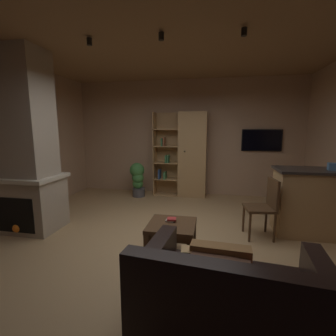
{
  "coord_description": "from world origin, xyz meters",
  "views": [
    {
      "loc": [
        0.69,
        -3.24,
        1.66
      ],
      "look_at": [
        0.0,
        0.4,
        1.05
      ],
      "focal_mm": 25.37,
      "sensor_mm": 36.0,
      "label": 1
    }
  ],
  "objects_px": {
    "dining_chair": "(265,204)",
    "tissue_box": "(333,167)",
    "wall_mounted_tv": "(262,140)",
    "coffee_table": "(172,230)",
    "stone_fireplace": "(26,152)",
    "kitchen_bar_counter": "(320,203)",
    "table_book_0": "(170,221)",
    "potted_floor_plant": "(138,178)",
    "leather_couch": "(230,304)",
    "table_book_1": "(172,219)",
    "bookshelf_cabinet": "(189,155)"
  },
  "relations": [
    {
      "from": "coffee_table",
      "to": "potted_floor_plant",
      "type": "height_order",
      "value": "potted_floor_plant"
    },
    {
      "from": "table_book_1",
      "to": "wall_mounted_tv",
      "type": "relative_size",
      "value": 0.13
    },
    {
      "from": "stone_fireplace",
      "to": "potted_floor_plant",
      "type": "height_order",
      "value": "stone_fireplace"
    },
    {
      "from": "leather_couch",
      "to": "wall_mounted_tv",
      "type": "bearing_deg",
      "value": 77.32
    },
    {
      "from": "table_book_0",
      "to": "potted_floor_plant",
      "type": "bearing_deg",
      "value": 116.54
    },
    {
      "from": "bookshelf_cabinet",
      "to": "wall_mounted_tv",
      "type": "relative_size",
      "value": 2.25
    },
    {
      "from": "stone_fireplace",
      "to": "table_book_1",
      "type": "xyz_separation_m",
      "value": [
        2.44,
        -0.35,
        -0.82
      ]
    },
    {
      "from": "bookshelf_cabinet",
      "to": "tissue_box",
      "type": "xyz_separation_m",
      "value": [
        2.34,
        -1.92,
        0.08
      ]
    },
    {
      "from": "kitchen_bar_counter",
      "to": "tissue_box",
      "type": "distance_m",
      "value": 0.59
    },
    {
      "from": "tissue_box",
      "to": "coffee_table",
      "type": "xyz_separation_m",
      "value": [
        -2.26,
        -0.99,
        -0.75
      ]
    },
    {
      "from": "table_book_0",
      "to": "dining_chair",
      "type": "height_order",
      "value": "dining_chair"
    },
    {
      "from": "coffee_table",
      "to": "wall_mounted_tv",
      "type": "relative_size",
      "value": 0.66
    },
    {
      "from": "table_book_1",
      "to": "leather_couch",
      "type": "bearing_deg",
      "value": -61.28
    },
    {
      "from": "dining_chair",
      "to": "tissue_box",
      "type": "bearing_deg",
      "value": 10.91
    },
    {
      "from": "leather_couch",
      "to": "dining_chair",
      "type": "relative_size",
      "value": 1.67
    },
    {
      "from": "table_book_0",
      "to": "wall_mounted_tv",
      "type": "relative_size",
      "value": 0.12
    },
    {
      "from": "table_book_0",
      "to": "wall_mounted_tv",
      "type": "distance_m",
      "value": 3.61
    },
    {
      "from": "potted_floor_plant",
      "to": "tissue_box",
      "type": "bearing_deg",
      "value": -24.47
    },
    {
      "from": "leather_couch",
      "to": "table_book_0",
      "type": "bearing_deg",
      "value": 119.65
    },
    {
      "from": "tissue_box",
      "to": "dining_chair",
      "type": "relative_size",
      "value": 0.13
    },
    {
      "from": "leather_couch",
      "to": "bookshelf_cabinet",
      "type": "bearing_deg",
      "value": 100.41
    },
    {
      "from": "potted_floor_plant",
      "to": "stone_fireplace",
      "type": "bearing_deg",
      "value": -117.45
    },
    {
      "from": "tissue_box",
      "to": "table_book_0",
      "type": "xyz_separation_m",
      "value": [
        -2.3,
        -0.93,
        -0.65
      ]
    },
    {
      "from": "wall_mounted_tv",
      "to": "dining_chair",
      "type": "bearing_deg",
      "value": -98.09
    },
    {
      "from": "leather_couch",
      "to": "table_book_1",
      "type": "distance_m",
      "value": 1.42
    },
    {
      "from": "bookshelf_cabinet",
      "to": "kitchen_bar_counter",
      "type": "xyz_separation_m",
      "value": [
        2.25,
        -1.86,
        -0.49
      ]
    },
    {
      "from": "stone_fireplace",
      "to": "leather_couch",
      "type": "height_order",
      "value": "stone_fireplace"
    },
    {
      "from": "leather_couch",
      "to": "table_book_1",
      "type": "xyz_separation_m",
      "value": [
        -0.68,
        1.24,
        0.17
      ]
    },
    {
      "from": "bookshelf_cabinet",
      "to": "kitchen_bar_counter",
      "type": "distance_m",
      "value": 2.97
    },
    {
      "from": "kitchen_bar_counter",
      "to": "wall_mounted_tv",
      "type": "height_order",
      "value": "wall_mounted_tv"
    },
    {
      "from": "potted_floor_plant",
      "to": "table_book_0",
      "type": "bearing_deg",
      "value": -63.46
    },
    {
      "from": "table_book_1",
      "to": "table_book_0",
      "type": "bearing_deg",
      "value": -174.33
    },
    {
      "from": "table_book_1",
      "to": "potted_floor_plant",
      "type": "xyz_separation_m",
      "value": [
        -1.3,
        2.55,
        -0.02
      ]
    },
    {
      "from": "tissue_box",
      "to": "table_book_0",
      "type": "distance_m",
      "value": 2.56
    },
    {
      "from": "kitchen_bar_counter",
      "to": "potted_floor_plant",
      "type": "xyz_separation_m",
      "value": [
        -3.48,
        1.57,
        -0.07
      ]
    },
    {
      "from": "wall_mounted_tv",
      "to": "coffee_table",
      "type": "bearing_deg",
      "value": -117.62
    },
    {
      "from": "stone_fireplace",
      "to": "tissue_box",
      "type": "height_order",
      "value": "stone_fireplace"
    },
    {
      "from": "bookshelf_cabinet",
      "to": "wall_mounted_tv",
      "type": "height_order",
      "value": "bookshelf_cabinet"
    },
    {
      "from": "leather_couch",
      "to": "coffee_table",
      "type": "height_order",
      "value": "leather_couch"
    },
    {
      "from": "bookshelf_cabinet",
      "to": "leather_couch",
      "type": "xyz_separation_m",
      "value": [
        0.75,
        -4.09,
        -0.72
      ]
    },
    {
      "from": "leather_couch",
      "to": "table_book_0",
      "type": "xyz_separation_m",
      "value": [
        -0.7,
        1.24,
        0.15
      ]
    },
    {
      "from": "kitchen_bar_counter",
      "to": "wall_mounted_tv",
      "type": "xyz_separation_m",
      "value": [
        -0.54,
        2.07,
        0.87
      ]
    },
    {
      "from": "bookshelf_cabinet",
      "to": "potted_floor_plant",
      "type": "xyz_separation_m",
      "value": [
        -1.23,
        -0.3,
        -0.56
      ]
    },
    {
      "from": "tissue_box",
      "to": "table_book_0",
      "type": "bearing_deg",
      "value": -157.99
    },
    {
      "from": "dining_chair",
      "to": "kitchen_bar_counter",
      "type": "bearing_deg",
      "value": 15.53
    },
    {
      "from": "kitchen_bar_counter",
      "to": "table_book_0",
      "type": "relative_size",
      "value": 12.9
    },
    {
      "from": "stone_fireplace",
      "to": "kitchen_bar_counter",
      "type": "distance_m",
      "value": 4.73
    },
    {
      "from": "bookshelf_cabinet",
      "to": "table_book_1",
      "type": "distance_m",
      "value": 2.9
    },
    {
      "from": "coffee_table",
      "to": "stone_fireplace",
      "type": "bearing_deg",
      "value": 170.39
    },
    {
      "from": "potted_floor_plant",
      "to": "dining_chair",
      "type": "bearing_deg",
      "value": -34.64
    }
  ]
}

